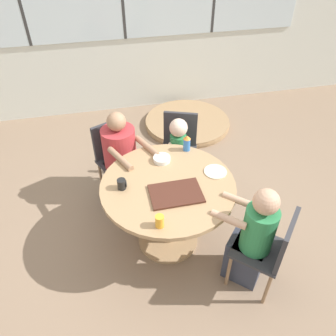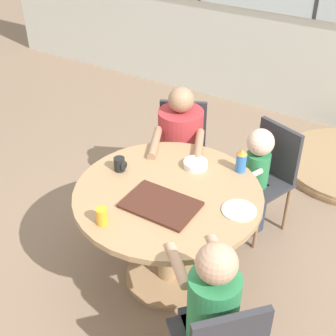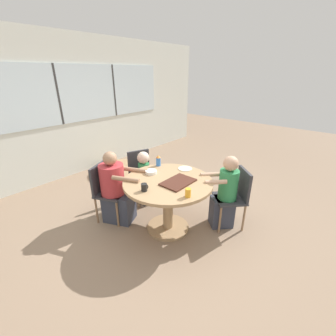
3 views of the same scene
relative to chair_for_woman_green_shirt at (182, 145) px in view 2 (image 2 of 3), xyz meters
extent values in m
plane|color=#8C725B|center=(0.41, -0.88, -0.52)|extent=(16.00, 16.00, 0.00)
cylinder|color=tan|center=(0.41, -0.88, 0.23)|extent=(1.19, 1.19, 0.04)
cylinder|color=tan|center=(0.41, -0.88, -0.16)|extent=(0.14, 0.14, 0.73)
cylinder|color=tan|center=(0.41, -0.88, -0.50)|extent=(0.60, 0.60, 0.03)
cube|color=#333338|center=(0.04, -0.08, -0.08)|extent=(0.53, 0.53, 0.03)
cube|color=#333338|center=(-0.04, 0.08, 0.14)|extent=(0.36, 0.19, 0.42)
cylinder|color=#8C6B4C|center=(0.26, -0.17, -0.31)|extent=(0.03, 0.03, 0.42)
cylinder|color=#8C6B4C|center=(-0.04, -0.31, -0.31)|extent=(0.03, 0.03, 0.42)
cylinder|color=#8C6B4C|center=(0.12, 0.14, -0.31)|extent=(0.03, 0.03, 0.42)
cylinder|color=#8C6B4C|center=(-0.19, 0.00, -0.31)|extent=(0.03, 0.03, 0.42)
cylinder|color=#8C6B4C|center=(1.04, -1.23, -0.31)|extent=(0.03, 0.03, 0.42)
cube|color=#333338|center=(0.71, -0.06, -0.08)|extent=(0.51, 0.51, 0.03)
cube|color=#333338|center=(0.77, 0.11, 0.14)|extent=(0.37, 0.17, 0.42)
cylinder|color=#8C6B4C|center=(0.81, -0.28, -0.31)|extent=(0.03, 0.03, 0.42)
cylinder|color=#8C6B4C|center=(0.49, -0.16, -0.31)|extent=(0.03, 0.03, 0.42)
cylinder|color=#8C6B4C|center=(0.93, 0.04, -0.31)|extent=(0.03, 0.03, 0.42)
cylinder|color=#8C6B4C|center=(0.61, 0.16, -0.31)|extent=(0.03, 0.03, 0.42)
cube|color=#333847|center=(0.08, -0.18, -0.29)|extent=(0.46, 0.51, 0.45)
cylinder|color=#B23338|center=(0.06, -0.12, 0.15)|extent=(0.35, 0.35, 0.45)
sphere|color=#A37A5B|center=(0.06, -0.12, 0.47)|extent=(0.19, 0.19, 0.19)
cylinder|color=#A37A5B|center=(0.32, -0.32, 0.27)|extent=(0.22, 0.37, 0.06)
cylinder|color=#A37A5B|center=(0.04, -0.46, 0.27)|extent=(0.22, 0.37, 0.06)
cylinder|color=#2D844C|center=(1.02, -1.45, 0.14)|extent=(0.26, 0.26, 0.43)
sphere|color=tan|center=(1.02, -1.45, 0.46)|extent=(0.20, 0.20, 0.20)
cylinder|color=tan|center=(0.78, -1.38, 0.25)|extent=(0.25, 0.24, 0.06)
cylinder|color=tan|center=(0.94, -1.21, 0.25)|extent=(0.25, 0.24, 0.06)
cube|color=#333847|center=(0.68, -0.13, -0.29)|extent=(0.23, 0.26, 0.45)
cylinder|color=#2D844C|center=(0.70, -0.09, 0.06)|extent=(0.18, 0.18, 0.27)
sphere|color=beige|center=(0.70, -0.09, 0.30)|extent=(0.20, 0.20, 0.20)
cylinder|color=beige|center=(0.72, -0.27, 0.12)|extent=(0.11, 0.20, 0.04)
cylinder|color=beige|center=(0.57, -0.21, 0.12)|extent=(0.11, 0.20, 0.04)
cube|color=#472319|center=(0.44, -1.02, 0.26)|extent=(0.44, 0.30, 0.02)
cylinder|color=black|center=(0.01, -0.84, 0.30)|extent=(0.07, 0.07, 0.09)
torus|color=black|center=(0.05, -0.84, 0.30)|extent=(0.01, 0.06, 0.06)
cylinder|color=blue|center=(0.70, -0.43, 0.31)|extent=(0.07, 0.07, 0.13)
cone|color=orange|center=(0.70, -0.43, 0.40)|extent=(0.07, 0.07, 0.04)
cylinder|color=gold|center=(0.24, -1.32, 0.30)|extent=(0.07, 0.07, 0.10)
cylinder|color=white|center=(0.42, -0.55, 0.27)|extent=(0.16, 0.16, 0.04)
cylinder|color=beige|center=(0.86, -0.82, 0.25)|extent=(0.21, 0.21, 0.01)
camera|label=1|loc=(-0.06, -2.93, 2.18)|focal=35.00mm
camera|label=2|loc=(1.62, -2.85, 2.03)|focal=50.00mm
camera|label=3|loc=(-1.60, -2.62, 1.57)|focal=24.00mm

